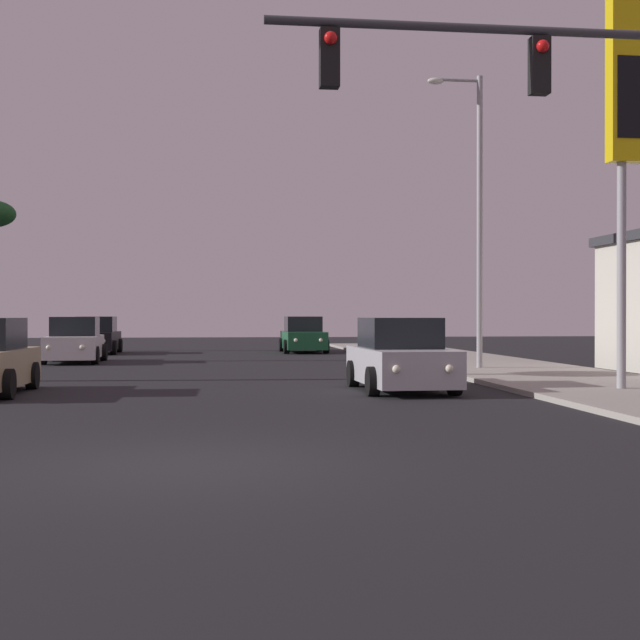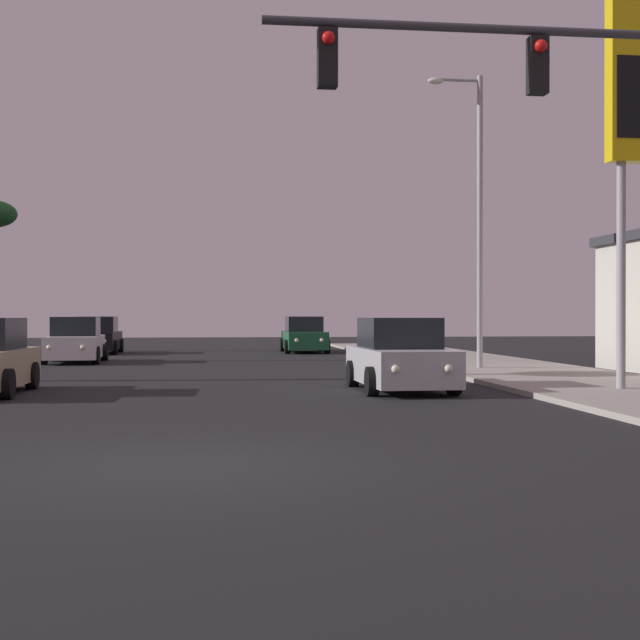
# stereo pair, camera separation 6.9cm
# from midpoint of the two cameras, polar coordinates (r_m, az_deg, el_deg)

# --- Properties ---
(ground_plane) EXTENTS (120.00, 120.00, 0.00)m
(ground_plane) POSITION_cam_midpoint_polar(r_m,az_deg,el_deg) (10.60, -8.72, -9.13)
(ground_plane) COLOR black
(sidewalk_right) EXTENTS (5.00, 60.00, 0.12)m
(sidewalk_right) POSITION_cam_midpoint_polar(r_m,az_deg,el_deg) (22.49, 17.11, -3.99)
(sidewalk_right) COLOR #9E998E
(sidewalk_right) RESTS_ON ground
(car_green) EXTENTS (2.04, 4.31, 1.68)m
(car_green) POSITION_cam_midpoint_polar(r_m,az_deg,el_deg) (41.53, -1.13, -1.04)
(car_green) COLOR #195933
(car_green) RESTS_ON ground
(car_black) EXTENTS (2.04, 4.31, 1.68)m
(car_black) POSITION_cam_midpoint_polar(r_m,az_deg,el_deg) (41.65, -14.16, -1.05)
(car_black) COLOR black
(car_black) RESTS_ON ground
(car_silver) EXTENTS (2.04, 4.33, 1.68)m
(car_silver) POSITION_cam_midpoint_polar(r_m,az_deg,el_deg) (20.59, 5.08, -2.41)
(car_silver) COLOR #B7B7BC
(car_silver) RESTS_ON ground
(car_white) EXTENTS (2.04, 4.34, 1.68)m
(car_white) POSITION_cam_midpoint_polar(r_m,az_deg,el_deg) (33.90, -15.48, -1.36)
(car_white) COLOR silver
(car_white) RESTS_ON ground
(traffic_light_mast) EXTENTS (6.79, 0.36, 6.50)m
(traffic_light_mast) POSITION_cam_midpoint_polar(r_m,az_deg,el_deg) (14.91, 15.33, 11.75)
(traffic_light_mast) COLOR #38383D
(traffic_light_mast) RESTS_ON sidewalk_right
(street_lamp) EXTENTS (1.74, 0.24, 9.00)m
(street_lamp) POSITION_cam_midpoint_polar(r_m,az_deg,el_deg) (28.07, 9.85, 7.22)
(street_lamp) COLOR #99999E
(street_lamp) RESTS_ON sidewalk_right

